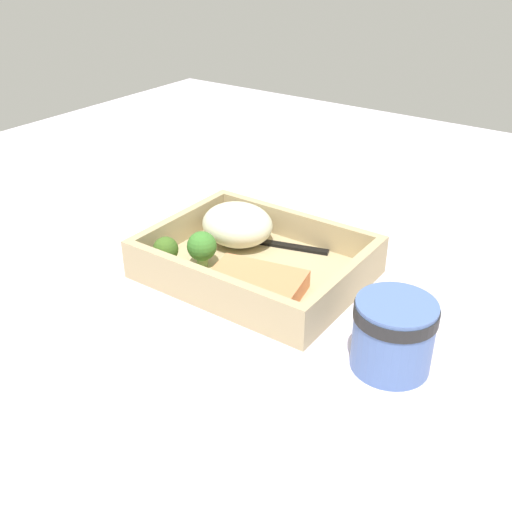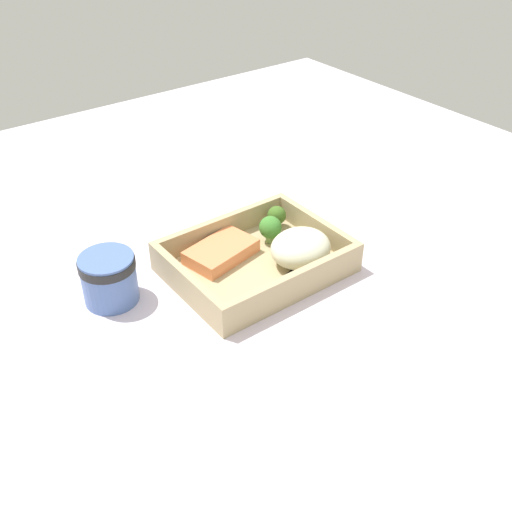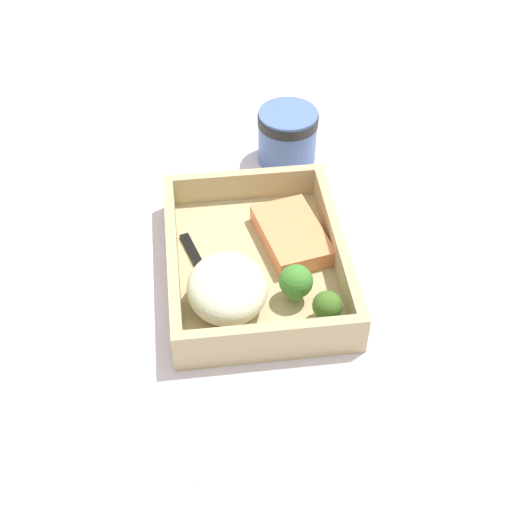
# 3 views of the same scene
# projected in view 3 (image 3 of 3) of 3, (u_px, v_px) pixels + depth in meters

# --- Properties ---
(ground_plane) EXTENTS (1.60, 1.60, 0.02)m
(ground_plane) POSITION_uv_depth(u_px,v_px,m) (256.00, 278.00, 0.85)
(ground_plane) COLOR silver
(takeout_tray) EXTENTS (0.26, 0.20, 0.01)m
(takeout_tray) POSITION_uv_depth(u_px,v_px,m) (256.00, 269.00, 0.84)
(takeout_tray) COLOR tan
(takeout_tray) RESTS_ON ground_plane
(tray_rim) EXTENTS (0.26, 0.20, 0.04)m
(tray_rim) POSITION_uv_depth(u_px,v_px,m) (256.00, 253.00, 0.82)
(tray_rim) COLOR tan
(tray_rim) RESTS_ON takeout_tray
(salmon_fillet) EXTENTS (0.12, 0.09, 0.02)m
(salmon_fillet) POSITION_uv_depth(u_px,v_px,m) (292.00, 235.00, 0.85)
(salmon_fillet) COLOR #E88353
(salmon_fillet) RESTS_ON takeout_tray
(mashed_potatoes) EXTENTS (0.10, 0.09, 0.05)m
(mashed_potatoes) POSITION_uv_depth(u_px,v_px,m) (227.00, 288.00, 0.77)
(mashed_potatoes) COLOR beige
(mashed_potatoes) RESTS_ON takeout_tray
(broccoli_floret_1) EXTENTS (0.03, 0.03, 0.04)m
(broccoli_floret_1) POSITION_uv_depth(u_px,v_px,m) (327.00, 306.00, 0.76)
(broccoli_floret_1) COLOR #83A163
(broccoli_floret_1) RESTS_ON takeout_tray
(broccoli_floret_2) EXTENTS (0.04, 0.04, 0.05)m
(broccoli_floret_2) POSITION_uv_depth(u_px,v_px,m) (296.00, 282.00, 0.78)
(broccoli_floret_2) COLOR #749E54
(broccoli_floret_2) RESTS_ON takeout_tray
(fork) EXTENTS (0.16, 0.06, 0.00)m
(fork) POSITION_uv_depth(u_px,v_px,m) (210.00, 287.00, 0.81)
(fork) COLOR black
(fork) RESTS_ON takeout_tray
(paper_cup) EXTENTS (0.08, 0.08, 0.08)m
(paper_cup) POSITION_uv_depth(u_px,v_px,m) (287.00, 134.00, 0.97)
(paper_cup) COLOR #4E6CAC
(paper_cup) RESTS_ON ground_plane
(receipt_slip) EXTENTS (0.14, 0.18, 0.00)m
(receipt_slip) POSITION_uv_depth(u_px,v_px,m) (294.00, 492.00, 0.64)
(receipt_slip) COLOR white
(receipt_slip) RESTS_ON ground_plane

